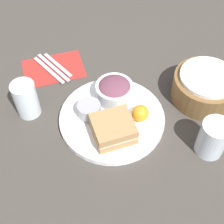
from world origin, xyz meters
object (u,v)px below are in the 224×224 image
object	(u,v)px
dressing_cup	(89,110)
plate	(112,118)
drink_glass	(213,138)
water_glass	(26,99)
fork	(49,70)
sandwich	(113,129)
bread_basket	(205,87)
knife	(53,68)
spoon	(58,65)
salad_bowl	(114,90)

from	to	relation	value
dressing_cup	plate	bearing A→B (deg)	66.44
drink_glass	water_glass	xyz separation A→B (m)	(-0.27, -0.44, 0.00)
plate	dressing_cup	bearing A→B (deg)	-113.56
dressing_cup	fork	world-z (taller)	dressing_cup
plate	sandwich	xyz separation A→B (m)	(0.06, -0.02, 0.04)
bread_basket	knife	distance (m)	0.49
dressing_cup	spoon	size ratio (longest dim) A/B	0.46
knife	water_glass	distance (m)	0.19
sandwich	water_glass	bearing A→B (deg)	-127.73
plate	bread_basket	bearing A→B (deg)	91.38
salad_bowl	bread_basket	world-z (taller)	bread_basket
bread_basket	dressing_cup	bearing A→B (deg)	-93.09
sandwich	drink_glass	world-z (taller)	drink_glass
drink_glass	bread_basket	bearing A→B (deg)	157.96
water_glass	dressing_cup	bearing A→B (deg)	65.69
bread_basket	spoon	world-z (taller)	bread_basket
plate	knife	bearing A→B (deg)	-154.22
dressing_cup	knife	size ratio (longest dim) A/B	0.39
dressing_cup	bread_basket	world-z (taller)	bread_basket
salad_bowl	dressing_cup	distance (m)	0.10
dressing_cup	sandwich	bearing A→B (deg)	26.99
salad_bowl	dressing_cup	xyz separation A→B (m)	(0.04, -0.09, -0.01)
salad_bowl	bread_basket	distance (m)	0.27
knife	bread_basket	bearing A→B (deg)	-147.00
fork	knife	size ratio (longest dim) A/B	0.95
fork	knife	distance (m)	0.02
knife	spoon	bearing A→B (deg)	-90.00
salad_bowl	plate	bearing A→B (deg)	-22.27
dressing_cup	water_glass	bearing A→B (deg)	-114.31
plate	fork	distance (m)	0.29
plate	dressing_cup	distance (m)	0.07
sandwich	bread_basket	xyz separation A→B (m)	(-0.07, 0.31, -0.00)
sandwich	plate	bearing A→B (deg)	166.00
drink_glass	water_glass	size ratio (longest dim) A/B	0.94
spoon	water_glass	world-z (taller)	water_glass
salad_bowl	fork	world-z (taller)	salad_bowl
salad_bowl	knife	distance (m)	0.25
dressing_cup	water_glass	distance (m)	0.18
dressing_cup	drink_glass	distance (m)	0.34
dressing_cup	knife	bearing A→B (deg)	-164.27
plate	knife	xyz separation A→B (m)	(-0.26, -0.13, -0.00)
fork	spoon	bearing A→B (deg)	-90.00
sandwich	fork	bearing A→B (deg)	-158.01
fork	sandwich	bearing A→B (deg)	176.21
plate	drink_glass	distance (m)	0.28
salad_bowl	knife	world-z (taller)	salad_bowl
fork	spoon	xyz separation A→B (m)	(-0.02, 0.03, 0.00)
salad_bowl	fork	xyz separation A→B (m)	(-0.19, -0.17, -0.04)
dressing_cup	fork	bearing A→B (deg)	-160.04
salad_bowl	drink_glass	distance (m)	0.30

